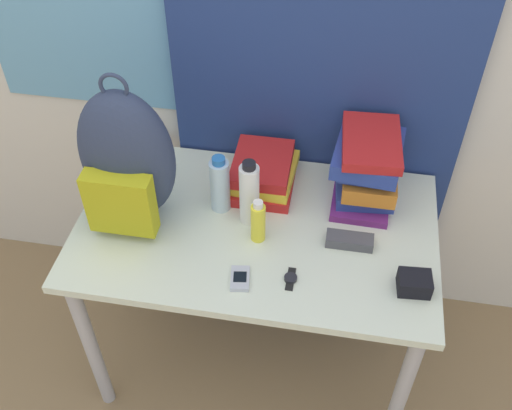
{
  "coord_description": "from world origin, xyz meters",
  "views": [
    {
      "loc": [
        0.23,
        -0.97,
        2.2
      ],
      "look_at": [
        0.0,
        0.36,
        0.86
      ],
      "focal_mm": 42.0,
      "sensor_mm": 36.0,
      "label": 1
    }
  ],
  "objects_px": {
    "wristwatch": "(291,278)",
    "camera_pouch": "(414,283)",
    "book_stack_center": "(368,168)",
    "water_bottle": "(220,185)",
    "book_stack_left": "(263,173)",
    "sunscreen_bottle": "(258,222)",
    "backpack": "(127,161)",
    "sunglasses_case": "(350,241)",
    "cell_phone": "(240,279)",
    "sports_bottle": "(249,193)"
  },
  "relations": [
    {
      "from": "wristwatch",
      "to": "camera_pouch",
      "type": "bearing_deg",
      "value": 4.01
    },
    {
      "from": "book_stack_center",
      "to": "water_bottle",
      "type": "bearing_deg",
      "value": -164.44
    },
    {
      "from": "book_stack_left",
      "to": "water_bottle",
      "type": "height_order",
      "value": "water_bottle"
    },
    {
      "from": "book_stack_left",
      "to": "sunscreen_bottle",
      "type": "distance_m",
      "value": 0.26
    },
    {
      "from": "backpack",
      "to": "sunscreen_bottle",
      "type": "bearing_deg",
      "value": -5.49
    },
    {
      "from": "water_bottle",
      "to": "sunglasses_case",
      "type": "xyz_separation_m",
      "value": [
        0.44,
        -0.1,
        -0.08
      ]
    },
    {
      "from": "cell_phone",
      "to": "camera_pouch",
      "type": "height_order",
      "value": "camera_pouch"
    },
    {
      "from": "sports_bottle",
      "to": "cell_phone",
      "type": "height_order",
      "value": "sports_bottle"
    },
    {
      "from": "camera_pouch",
      "to": "wristwatch",
      "type": "distance_m",
      "value": 0.37
    },
    {
      "from": "backpack",
      "to": "book_stack_center",
      "type": "height_order",
      "value": "backpack"
    },
    {
      "from": "sports_bottle",
      "to": "sunglasses_case",
      "type": "distance_m",
      "value": 0.35
    },
    {
      "from": "book_stack_center",
      "to": "backpack",
      "type": "bearing_deg",
      "value": -164.23
    },
    {
      "from": "water_bottle",
      "to": "wristwatch",
      "type": "height_order",
      "value": "water_bottle"
    },
    {
      "from": "sports_bottle",
      "to": "cell_phone",
      "type": "relative_size",
      "value": 2.55
    },
    {
      "from": "sports_bottle",
      "to": "wristwatch",
      "type": "height_order",
      "value": "sports_bottle"
    },
    {
      "from": "backpack",
      "to": "camera_pouch",
      "type": "xyz_separation_m",
      "value": [
        0.91,
        -0.17,
        -0.2
      ]
    },
    {
      "from": "wristwatch",
      "to": "sports_bottle",
      "type": "bearing_deg",
      "value": 126.11
    },
    {
      "from": "sunglasses_case",
      "to": "camera_pouch",
      "type": "xyz_separation_m",
      "value": [
        0.2,
        -0.15,
        0.01
      ]
    },
    {
      "from": "backpack",
      "to": "wristwatch",
      "type": "distance_m",
      "value": 0.62
    },
    {
      "from": "book_stack_left",
      "to": "sunscreen_bottle",
      "type": "xyz_separation_m",
      "value": [
        0.02,
        -0.25,
        0.02
      ]
    },
    {
      "from": "water_bottle",
      "to": "sunscreen_bottle",
      "type": "xyz_separation_m",
      "value": [
        0.15,
        -0.12,
        -0.03
      ]
    },
    {
      "from": "sunglasses_case",
      "to": "wristwatch",
      "type": "height_order",
      "value": "sunglasses_case"
    },
    {
      "from": "sports_bottle",
      "to": "sunscreen_bottle",
      "type": "height_order",
      "value": "sports_bottle"
    },
    {
      "from": "camera_pouch",
      "to": "wristwatch",
      "type": "xyz_separation_m",
      "value": [
        -0.36,
        -0.03,
        -0.02
      ]
    },
    {
      "from": "camera_pouch",
      "to": "book_stack_left",
      "type": "bearing_deg",
      "value": 143.65
    },
    {
      "from": "sunscreen_bottle",
      "to": "water_bottle",
      "type": "bearing_deg",
      "value": 141.07
    },
    {
      "from": "sunscreen_bottle",
      "to": "sunglasses_case",
      "type": "bearing_deg",
      "value": 4.23
    },
    {
      "from": "wristwatch",
      "to": "book_stack_center",
      "type": "bearing_deg",
      "value": 63.64
    },
    {
      "from": "sports_bottle",
      "to": "wristwatch",
      "type": "relative_size",
      "value": 2.83
    },
    {
      "from": "cell_phone",
      "to": "camera_pouch",
      "type": "relative_size",
      "value": 0.95
    },
    {
      "from": "book_stack_left",
      "to": "cell_phone",
      "type": "xyz_separation_m",
      "value": [
        0.0,
        -0.43,
        -0.05
      ]
    },
    {
      "from": "backpack",
      "to": "sports_bottle",
      "type": "xyz_separation_m",
      "value": [
        0.38,
        0.04,
        -0.11
      ]
    },
    {
      "from": "camera_pouch",
      "to": "sports_bottle",
      "type": "bearing_deg",
      "value": 158.97
    },
    {
      "from": "backpack",
      "to": "sunglasses_case",
      "type": "relative_size",
      "value": 3.59
    },
    {
      "from": "book_stack_center",
      "to": "cell_phone",
      "type": "bearing_deg",
      "value": -129.06
    },
    {
      "from": "water_bottle",
      "to": "cell_phone",
      "type": "xyz_separation_m",
      "value": [
        0.12,
        -0.3,
        -0.09
      ]
    },
    {
      "from": "water_bottle",
      "to": "book_stack_center",
      "type": "bearing_deg",
      "value": 15.56
    },
    {
      "from": "cell_phone",
      "to": "sunglasses_case",
      "type": "height_order",
      "value": "sunglasses_case"
    },
    {
      "from": "camera_pouch",
      "to": "sunscreen_bottle",
      "type": "bearing_deg",
      "value": 165.66
    },
    {
      "from": "water_bottle",
      "to": "cell_phone",
      "type": "height_order",
      "value": "water_bottle"
    },
    {
      "from": "backpack",
      "to": "camera_pouch",
      "type": "relative_size",
      "value": 5.29
    },
    {
      "from": "sunscreen_bottle",
      "to": "cell_phone",
      "type": "relative_size",
      "value": 1.67
    },
    {
      "from": "backpack",
      "to": "camera_pouch",
      "type": "bearing_deg",
      "value": -10.32
    },
    {
      "from": "book_stack_left",
      "to": "water_bottle",
      "type": "bearing_deg",
      "value": -132.33
    },
    {
      "from": "backpack",
      "to": "cell_phone",
      "type": "height_order",
      "value": "backpack"
    },
    {
      "from": "water_bottle",
      "to": "sports_bottle",
      "type": "relative_size",
      "value": 0.88
    },
    {
      "from": "sunglasses_case",
      "to": "camera_pouch",
      "type": "distance_m",
      "value": 0.25
    },
    {
      "from": "backpack",
      "to": "sunglasses_case",
      "type": "bearing_deg",
      "value": -1.51
    },
    {
      "from": "water_bottle",
      "to": "camera_pouch",
      "type": "relative_size",
      "value": 2.13
    },
    {
      "from": "sunglasses_case",
      "to": "sunscreen_bottle",
      "type": "bearing_deg",
      "value": -175.77
    }
  ]
}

